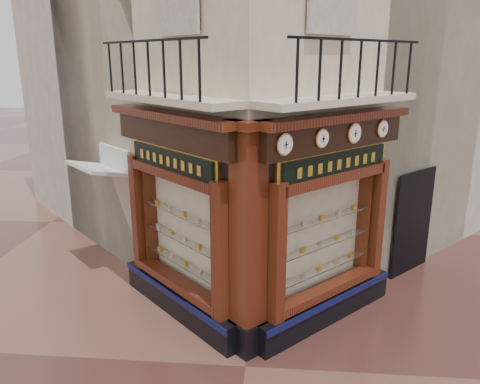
# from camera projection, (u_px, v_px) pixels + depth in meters

# --- Properties ---
(ground) EXTENTS (80.00, 80.00, 0.00)m
(ground) POSITION_uv_depth(u_px,v_px,m) (246.00, 366.00, 7.67)
(ground) COLOR #44251F
(ground) RESTS_ON ground
(main_building) EXTENTS (11.31, 11.31, 12.00)m
(main_building) POSITION_uv_depth(u_px,v_px,m) (264.00, 13.00, 11.93)
(main_building) COLOR beige
(main_building) RESTS_ON ground
(neighbour_left) EXTENTS (11.31, 11.31, 11.00)m
(neighbour_left) POSITION_uv_depth(u_px,v_px,m) (188.00, 38.00, 14.64)
(neighbour_left) COLOR beige
(neighbour_left) RESTS_ON ground
(neighbour_right) EXTENTS (11.31, 11.31, 11.00)m
(neighbour_right) POSITION_uv_depth(u_px,v_px,m) (348.00, 37.00, 14.23)
(neighbour_right) COLOR beige
(neighbour_right) RESTS_ON ground
(shopfront_left) EXTENTS (2.86, 2.86, 3.98)m
(shopfront_left) POSITION_uv_depth(u_px,v_px,m) (177.00, 219.00, 8.75)
(shopfront_left) COLOR black
(shopfront_left) RESTS_ON ground
(shopfront_right) EXTENTS (2.86, 2.86, 3.98)m
(shopfront_right) POSITION_uv_depth(u_px,v_px,m) (329.00, 223.00, 8.52)
(shopfront_right) COLOR black
(shopfront_right) RESTS_ON ground
(corner_pilaster) EXTENTS (0.85, 0.85, 3.98)m
(corner_pilaster) POSITION_uv_depth(u_px,v_px,m) (248.00, 245.00, 7.62)
(corner_pilaster) COLOR black
(corner_pilaster) RESTS_ON ground
(balcony) EXTENTS (5.94, 2.97, 1.03)m
(balcony) POSITION_uv_depth(u_px,v_px,m) (253.00, 98.00, 7.94)
(balcony) COLOR beige
(balcony) RESTS_ON ground
(clock_a) EXTENTS (0.28, 0.28, 0.35)m
(clock_a) POSITION_uv_depth(u_px,v_px,m) (284.00, 144.00, 7.06)
(clock_a) COLOR #B5793C
(clock_a) RESTS_ON ground
(clock_b) EXTENTS (0.26, 0.26, 0.32)m
(clock_b) POSITION_uv_depth(u_px,v_px,m) (322.00, 138.00, 7.59)
(clock_b) COLOR #B5793C
(clock_b) RESTS_ON ground
(clock_c) EXTENTS (0.29, 0.29, 0.36)m
(clock_c) POSITION_uv_depth(u_px,v_px,m) (354.00, 133.00, 8.12)
(clock_c) COLOR #B5793C
(clock_c) RESTS_ON ground
(clock_d) EXTENTS (0.27, 0.27, 0.33)m
(clock_d) POSITION_uv_depth(u_px,v_px,m) (382.00, 129.00, 8.64)
(clock_d) COLOR #B5793C
(clock_d) RESTS_ON ground
(awning) EXTENTS (1.67, 1.67, 0.28)m
(awning) POSITION_uv_depth(u_px,v_px,m) (105.00, 268.00, 11.29)
(awning) COLOR silver
(awning) RESTS_ON ground
(signboard_left) EXTENTS (2.00, 2.00, 0.53)m
(signboard_left) POSITION_uv_depth(u_px,v_px,m) (171.00, 161.00, 8.39)
(signboard_left) COLOR gold
(signboard_left) RESTS_ON ground
(signboard_right) EXTENTS (2.09, 2.09, 0.56)m
(signboard_right) POSITION_uv_depth(u_px,v_px,m) (336.00, 164.00, 8.15)
(signboard_right) COLOR gold
(signboard_right) RESTS_ON ground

